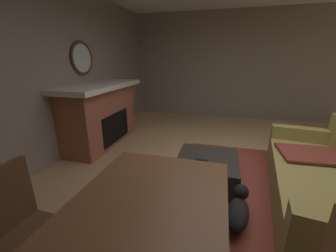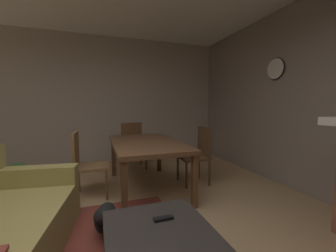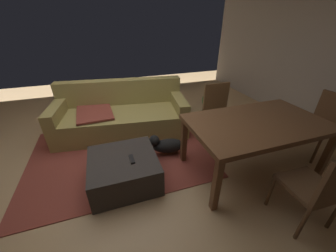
# 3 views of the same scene
# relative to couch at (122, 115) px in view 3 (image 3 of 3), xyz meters

# --- Properties ---
(floor) EXTENTS (8.69, 8.69, 0.00)m
(floor) POSITION_rel_couch_xyz_m (-0.17, -0.80, -0.31)
(floor) COLOR tan
(wall_right_window_side) EXTENTS (0.12, 6.41, 2.83)m
(wall_right_window_side) POSITION_rel_couch_xyz_m (3.45, -0.80, 1.11)
(wall_right_window_side) COLOR #B2A59B
(wall_right_window_side) RESTS_ON ground
(area_rug) EXTENTS (2.60, 2.00, 0.01)m
(area_rug) POSITION_rel_couch_xyz_m (-0.14, -0.69, -0.30)
(area_rug) COLOR brown
(area_rug) RESTS_ON ground
(couch) EXTENTS (2.33, 1.24, 0.87)m
(couch) POSITION_rel_couch_xyz_m (0.00, 0.00, 0.00)
(couch) COLOR #9E8E4C
(couch) RESTS_ON ground
(ottoman_coffee_table) EXTENTS (0.81, 0.79, 0.37)m
(ottoman_coffee_table) POSITION_rel_couch_xyz_m (-0.14, -1.32, -0.12)
(ottoman_coffee_table) COLOR #2D2826
(ottoman_coffee_table) RESTS_ON ground
(tv_remote) EXTENTS (0.05, 0.16, 0.02)m
(tv_remote) POSITION_rel_couch_xyz_m (-0.04, -1.39, 0.08)
(tv_remote) COLOR black
(tv_remote) RESTS_ON ottoman_coffee_table
(dining_table) EXTENTS (1.69, 0.99, 0.74)m
(dining_table) POSITION_rel_couch_xyz_m (1.51, -1.61, 0.36)
(dining_table) COLOR brown
(dining_table) RESTS_ON ground
(dining_chair_east) EXTENTS (0.47, 0.47, 0.93)m
(dining_chair_east) POSITION_rel_couch_xyz_m (2.74, -1.60, 0.22)
(dining_chair_east) COLOR brown
(dining_chair_east) RESTS_ON ground
(dining_chair_north) EXTENTS (0.46, 0.46, 0.93)m
(dining_chair_north) POSITION_rel_couch_xyz_m (1.51, -0.72, 0.22)
(dining_chair_north) COLOR brown
(dining_chair_north) RESTS_ON ground
(dining_chair_south) EXTENTS (0.46, 0.46, 0.93)m
(dining_chair_south) POSITION_rel_couch_xyz_m (1.50, -2.49, 0.22)
(dining_chair_south) COLOR #513823
(dining_chair_south) RESTS_ON ground
(potted_plant) EXTENTS (0.33, 0.33, 0.47)m
(potted_plant) POSITION_rel_couch_xyz_m (1.90, 0.20, -0.04)
(potted_plant) COLOR #474C51
(potted_plant) RESTS_ON ground
(small_dog) EXTENTS (0.54, 0.29, 0.30)m
(small_dog) POSITION_rel_couch_xyz_m (0.53, -0.96, -0.13)
(small_dog) COLOR black
(small_dog) RESTS_ON ground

